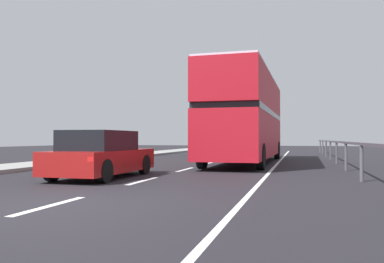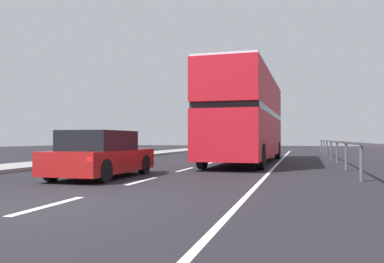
# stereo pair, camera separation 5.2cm
# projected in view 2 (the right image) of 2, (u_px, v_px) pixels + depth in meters

# --- Properties ---
(ground_plane) EXTENTS (75.15, 120.00, 0.10)m
(ground_plane) POSITION_uv_depth(u_px,v_px,m) (63.00, 205.00, 7.29)
(ground_plane) COLOR black
(lane_paint_markings) EXTENTS (3.32, 46.00, 0.01)m
(lane_paint_markings) POSITION_uv_depth(u_px,v_px,m) (238.00, 169.00, 15.04)
(lane_paint_markings) COLOR silver
(lane_paint_markings) RESTS_ON ground
(bridge_side_railing) EXTENTS (0.10, 42.00, 1.07)m
(bridge_side_railing) POSITION_uv_depth(u_px,v_px,m) (346.00, 147.00, 14.41)
(bridge_side_railing) COLOR #4E4E59
(bridge_side_railing) RESTS_ON ground
(double_decker_bus_red) EXTENTS (2.71, 11.36, 4.20)m
(double_decker_bus_red) POSITION_uv_depth(u_px,v_px,m) (247.00, 116.00, 19.01)
(double_decker_bus_red) COLOR #B31420
(double_decker_bus_red) RESTS_ON ground
(hatchback_car_near) EXTENTS (1.81, 4.13, 1.41)m
(hatchback_car_near) POSITION_uv_depth(u_px,v_px,m) (101.00, 155.00, 11.87)
(hatchback_car_near) COLOR maroon
(hatchback_car_near) RESTS_ON ground
(sedan_car_ahead) EXTENTS (1.94, 4.29, 1.40)m
(sedan_car_ahead) POSITION_uv_depth(u_px,v_px,m) (208.00, 146.00, 28.08)
(sedan_car_ahead) COLOR #211F2B
(sedan_car_ahead) RESTS_ON ground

